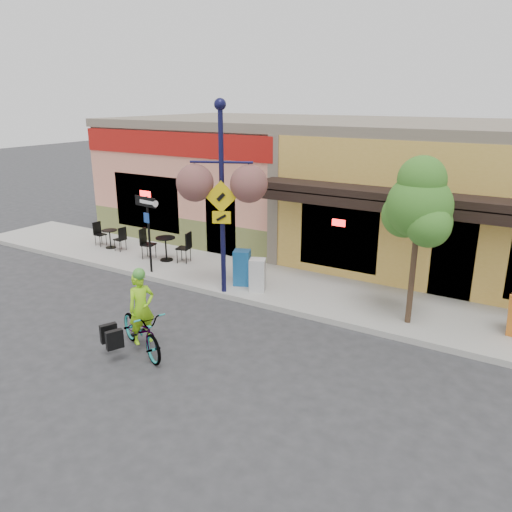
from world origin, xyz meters
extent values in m
plane|color=#2D2D30|center=(0.00, 0.00, 0.00)|extent=(90.00, 90.00, 0.00)
cube|color=#9E9B93|center=(0.00, 2.00, 0.07)|extent=(24.00, 3.00, 0.15)
cube|color=#A8A59E|center=(0.00, 0.55, 0.07)|extent=(24.00, 0.12, 0.15)
imported|color=maroon|center=(-0.70, -2.85, 0.51)|extent=(2.05, 1.41, 1.02)
imported|color=#8DD916|center=(-0.65, -2.85, 0.78)|extent=(0.58, 0.67, 1.57)
camera|label=1|loc=(6.42, -9.86, 5.28)|focal=35.00mm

